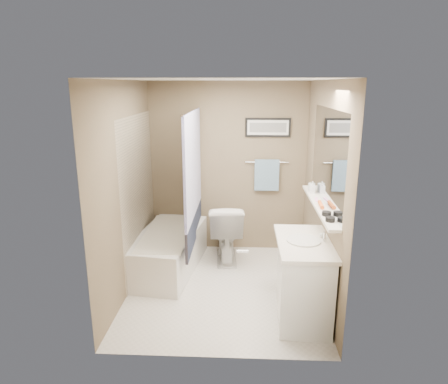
{
  "coord_description": "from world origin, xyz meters",
  "views": [
    {
      "loc": [
        0.21,
        -4.29,
        2.36
      ],
      "look_at": [
        0.0,
        0.15,
        1.15
      ],
      "focal_mm": 32.0,
      "sensor_mm": 36.0,
      "label": 1
    }
  ],
  "objects_px": {
    "candle_bowl_near": "(330,219)",
    "candle_bowl_far": "(327,214)",
    "glass_jar": "(312,187)",
    "toilet": "(226,231)",
    "vanity": "(303,281)",
    "bathtub": "(168,251)",
    "hair_brush_front": "(321,205)",
    "soap_bottle": "(313,187)"
  },
  "relations": [
    {
      "from": "candle_bowl_far",
      "to": "vanity",
      "type": "bearing_deg",
      "value": 176.93
    },
    {
      "from": "bathtub",
      "to": "vanity",
      "type": "xyz_separation_m",
      "value": [
        1.6,
        -1.03,
        0.15
      ]
    },
    {
      "from": "glass_jar",
      "to": "vanity",
      "type": "bearing_deg",
      "value": -101.69
    },
    {
      "from": "glass_jar",
      "to": "toilet",
      "type": "bearing_deg",
      "value": 155.26
    },
    {
      "from": "hair_brush_front",
      "to": "vanity",
      "type": "bearing_deg",
      "value": -123.18
    },
    {
      "from": "bathtub",
      "to": "toilet",
      "type": "height_order",
      "value": "toilet"
    },
    {
      "from": "candle_bowl_near",
      "to": "hair_brush_front",
      "type": "distance_m",
      "value": 0.46
    },
    {
      "from": "candle_bowl_near",
      "to": "candle_bowl_far",
      "type": "bearing_deg",
      "value": 90.0
    },
    {
      "from": "bathtub",
      "to": "hair_brush_front",
      "type": "height_order",
      "value": "hair_brush_front"
    },
    {
      "from": "candle_bowl_near",
      "to": "candle_bowl_far",
      "type": "distance_m",
      "value": 0.17
    },
    {
      "from": "bathtub",
      "to": "soap_bottle",
      "type": "bearing_deg",
      "value": 1.15
    },
    {
      "from": "vanity",
      "to": "soap_bottle",
      "type": "xyz_separation_m",
      "value": [
        0.19,
        0.83,
        0.78
      ]
    },
    {
      "from": "vanity",
      "to": "candle_bowl_near",
      "type": "height_order",
      "value": "candle_bowl_near"
    },
    {
      "from": "candle_bowl_far",
      "to": "hair_brush_front",
      "type": "bearing_deg",
      "value": 90.0
    },
    {
      "from": "candle_bowl_near",
      "to": "glass_jar",
      "type": "relative_size",
      "value": 0.9
    },
    {
      "from": "glass_jar",
      "to": "soap_bottle",
      "type": "height_order",
      "value": "soap_bottle"
    },
    {
      "from": "toilet",
      "to": "candle_bowl_far",
      "type": "xyz_separation_m",
      "value": [
        1.04,
        -1.38,
        0.73
      ]
    },
    {
      "from": "bathtub",
      "to": "soap_bottle",
      "type": "relative_size",
      "value": 10.93
    },
    {
      "from": "hair_brush_front",
      "to": "toilet",
      "type": "bearing_deg",
      "value": 133.69
    },
    {
      "from": "toilet",
      "to": "glass_jar",
      "type": "relative_size",
      "value": 8.1
    },
    {
      "from": "toilet",
      "to": "candle_bowl_far",
      "type": "bearing_deg",
      "value": 122.85
    },
    {
      "from": "hair_brush_front",
      "to": "bathtub",
      "type": "bearing_deg",
      "value": 157.35
    },
    {
      "from": "toilet",
      "to": "hair_brush_front",
      "type": "distance_m",
      "value": 1.68
    },
    {
      "from": "candle_bowl_far",
      "to": "hair_brush_front",
      "type": "xyz_separation_m",
      "value": [
        0.0,
        0.29,
        0.0
      ]
    },
    {
      "from": "bathtub",
      "to": "soap_bottle",
      "type": "distance_m",
      "value": 2.02
    },
    {
      "from": "candle_bowl_near",
      "to": "soap_bottle",
      "type": "bearing_deg",
      "value": 90.0
    },
    {
      "from": "vanity",
      "to": "hair_brush_front",
      "type": "height_order",
      "value": "hair_brush_front"
    },
    {
      "from": "toilet",
      "to": "soap_bottle",
      "type": "bearing_deg",
      "value": 148.24
    },
    {
      "from": "vanity",
      "to": "candle_bowl_near",
      "type": "xyz_separation_m",
      "value": [
        0.19,
        -0.18,
        0.73
      ]
    },
    {
      "from": "candle_bowl_far",
      "to": "glass_jar",
      "type": "relative_size",
      "value": 0.9
    },
    {
      "from": "vanity",
      "to": "hair_brush_front",
      "type": "xyz_separation_m",
      "value": [
        0.19,
        0.28,
        0.74
      ]
    },
    {
      "from": "bathtub",
      "to": "candle_bowl_near",
      "type": "bearing_deg",
      "value": -26.57
    },
    {
      "from": "bathtub",
      "to": "glass_jar",
      "type": "bearing_deg",
      "value": 3.23
    },
    {
      "from": "toilet",
      "to": "glass_jar",
      "type": "height_order",
      "value": "glass_jar"
    },
    {
      "from": "candle_bowl_far",
      "to": "hair_brush_front",
      "type": "distance_m",
      "value": 0.29
    },
    {
      "from": "soap_bottle",
      "to": "vanity",
      "type": "bearing_deg",
      "value": -102.59
    },
    {
      "from": "bathtub",
      "to": "toilet",
      "type": "xyz_separation_m",
      "value": [
        0.74,
        0.35,
        0.15
      ]
    },
    {
      "from": "toilet",
      "to": "candle_bowl_near",
      "type": "height_order",
      "value": "candle_bowl_near"
    },
    {
      "from": "toilet",
      "to": "candle_bowl_far",
      "type": "relative_size",
      "value": 9.0
    },
    {
      "from": "bathtub",
      "to": "glass_jar",
      "type": "distance_m",
      "value": 2.01
    },
    {
      "from": "hair_brush_front",
      "to": "glass_jar",
      "type": "bearing_deg",
      "value": 90.0
    },
    {
      "from": "vanity",
      "to": "candle_bowl_far",
      "type": "xyz_separation_m",
      "value": [
        0.19,
        -0.01,
        0.73
      ]
    }
  ]
}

